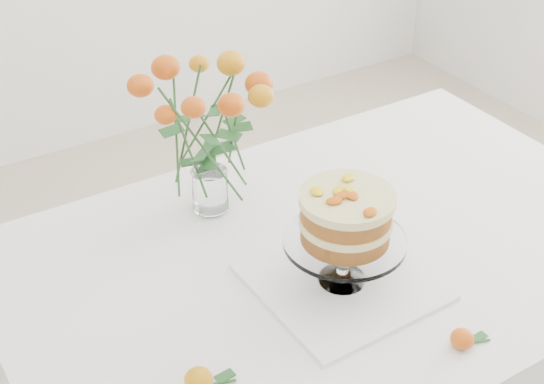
{
  "coord_description": "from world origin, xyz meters",
  "views": [
    {
      "loc": [
        -0.79,
        -1.02,
        1.76
      ],
      "look_at": [
        -0.12,
        0.08,
        0.89
      ],
      "focal_mm": 50.0,
      "sensor_mm": 36.0,
      "label": 1
    }
  ],
  "objects": [
    {
      "name": "loose_rose_near",
      "position": [
        -0.43,
        -0.2,
        0.78
      ],
      "size": [
        0.09,
        0.05,
        0.04
      ],
      "rotation": [
        0.0,
        0.0,
        -0.31
      ],
      "color": "orange",
      "rests_on": "table"
    },
    {
      "name": "stray_petal_a",
      "position": [
        -0.12,
        -0.1,
        0.76
      ],
      "size": [
        0.03,
        0.02,
        0.0
      ],
      "primitive_type": "ellipsoid",
      "color": "yellow",
      "rests_on": "table"
    },
    {
      "name": "rose_vase",
      "position": [
        -0.17,
        0.26,
        1.0
      ],
      "size": [
        0.32,
        0.32,
        0.42
      ],
      "rotation": [
        0.0,
        0.0,
        -0.2
      ],
      "color": "white",
      "rests_on": "table"
    },
    {
      "name": "stray_petal_b",
      "position": [
        -0.02,
        -0.14,
        0.76
      ],
      "size": [
        0.03,
        0.02,
        0.0
      ],
      "primitive_type": "ellipsoid",
      "color": "yellow",
      "rests_on": "table"
    },
    {
      "name": "table",
      "position": [
        0.0,
        0.0,
        0.67
      ],
      "size": [
        1.43,
        0.93,
        0.76
      ],
      "color": "tan",
      "rests_on": "ground"
    },
    {
      "name": "cake_stand",
      "position": [
        -0.07,
        -0.11,
        0.91
      ],
      "size": [
        0.24,
        0.24,
        0.22
      ],
      "rotation": [
        0.0,
        0.0,
        -0.3
      ],
      "color": "white",
      "rests_on": "napkin"
    },
    {
      "name": "napkin",
      "position": [
        -0.07,
        -0.11,
        0.76
      ],
      "size": [
        0.34,
        0.34,
        0.01
      ],
      "primitive_type": "cube",
      "rotation": [
        0.0,
        0.0,
        0.02
      ],
      "color": "white",
      "rests_on": "table"
    },
    {
      "name": "loose_rose_far",
      "position": [
        0.02,
        -0.36,
        0.77
      ],
      "size": [
        0.08,
        0.04,
        0.04
      ],
      "rotation": [
        0.0,
        0.0,
        -0.35
      ],
      "color": "#CE4D0A",
      "rests_on": "table"
    }
  ]
}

